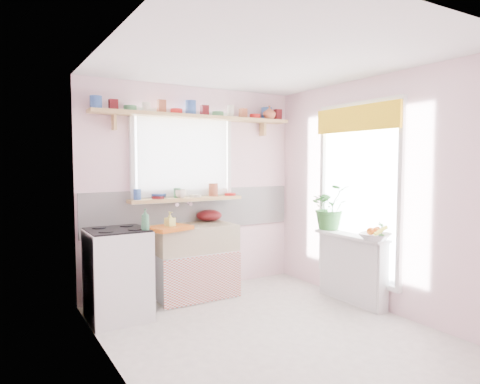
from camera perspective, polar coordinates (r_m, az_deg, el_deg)
room at (r=4.99m, az=4.32°, el=1.57°), size 3.20×3.20×3.20m
sink_unit at (r=5.09m, az=-6.20°, el=-9.08°), size 0.95×0.65×1.11m
cooker at (r=4.54m, az=-15.99°, el=-10.44°), size 0.58×0.58×0.93m
radiator_ledge at (r=5.04m, az=14.71°, el=-9.71°), size 0.22×0.95×0.78m
windowsill at (r=5.14m, az=-7.14°, el=-0.95°), size 1.40×0.22×0.04m
pine_shelf at (r=5.21m, az=-5.65°, el=9.92°), size 2.52×0.24×0.04m
shelf_crockery at (r=5.21m, az=-5.66°, el=10.74°), size 2.47×0.11×0.12m
sill_crockery at (r=5.12m, az=-7.65°, el=-0.15°), size 1.35×0.11×0.12m
dish_tray at (r=4.68m, az=-9.42°, el=-4.77°), size 0.51×0.44×0.04m
colander at (r=5.32m, az=-4.14°, el=-3.13°), size 0.41×0.41×0.14m
jade_plant at (r=5.24m, az=11.94°, el=-1.95°), size 0.61×0.58×0.54m
fruit_bowl at (r=4.63m, az=17.60°, el=-5.73°), size 0.42×0.42×0.08m
herb_pot at (r=4.69m, az=18.32°, el=-4.92°), size 0.11×0.09×0.19m
soap_bottle_sink at (r=4.68m, az=-9.32°, el=-3.82°), size 0.11×0.11×0.20m
sill_cup at (r=5.04m, az=-7.89°, el=-0.25°), size 0.15×0.15×0.10m
sill_bowl at (r=5.07m, az=-10.82°, el=-0.51°), size 0.23×0.23×0.06m
shelf_vase at (r=5.67m, az=3.93°, el=10.53°), size 0.21×0.21×0.17m
cooker_bottle at (r=4.29m, az=-12.53°, el=-3.59°), size 0.08×0.09×0.21m
fruit at (r=4.63m, az=17.61°, el=-4.96°), size 0.20×0.14×0.10m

